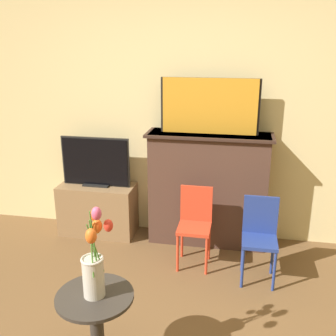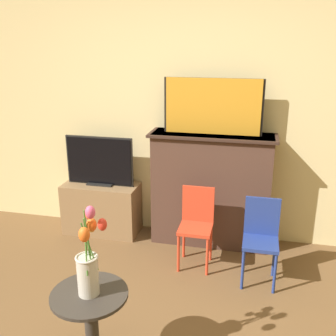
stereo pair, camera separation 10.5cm
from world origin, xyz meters
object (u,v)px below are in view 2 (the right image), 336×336
Objects in this scene: painting at (213,106)px; vase_tulips at (89,261)px; chair_red at (197,221)px; tv_monitor at (100,162)px; chair_blue at (261,235)px.

vase_tulips is at bearing -104.39° from painting.
vase_tulips reaches higher than chair_red.
tv_monitor is at bearing 110.47° from vase_tulips.
chair_red is at bearing -97.67° from painting.
chair_blue is (1.61, -0.54, -0.36)m from tv_monitor.
painting is at bearing 1.80° from tv_monitor.
chair_red and chair_blue have the same top height.
chair_blue is (0.49, -0.57, -0.95)m from painting.
chair_red is (-0.06, -0.44, -0.95)m from painting.
painting is 1.30× the size of tv_monitor.
painting is 1.26m from tv_monitor.
chair_blue is at bearing -49.13° from painting.
chair_blue is 1.59m from vase_tulips.
tv_monitor is 1.25× the size of vase_tulips.
tv_monitor is 1.73m from chair_blue.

